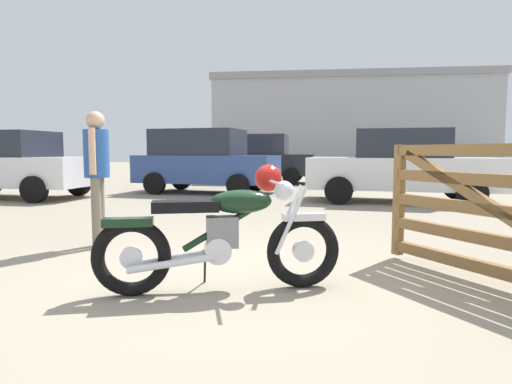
# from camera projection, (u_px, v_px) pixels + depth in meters

# --- Properties ---
(ground_plane) EXTENTS (80.00, 80.00, 0.00)m
(ground_plane) POSITION_uv_depth(u_px,v_px,m) (228.00, 279.00, 4.06)
(ground_plane) COLOR gray
(vintage_motorcycle) EXTENTS (2.02, 0.90, 1.07)m
(vintage_motorcycle) POSITION_uv_depth(u_px,v_px,m) (226.00, 233.00, 3.70)
(vintage_motorcycle) COLOR black
(vintage_motorcycle) RESTS_ON ground_plane
(bystander) EXTENTS (0.30, 0.45, 1.66)m
(bystander) POSITION_uv_depth(u_px,v_px,m) (97.00, 164.00, 5.35)
(bystander) COLOR #706656
(bystander) RESTS_ON ground_plane
(dark_sedan_left) EXTENTS (4.39, 2.33, 1.67)m
(dark_sedan_left) POSITION_uv_depth(u_px,v_px,m) (401.00, 166.00, 10.15)
(dark_sedan_left) COLOR black
(dark_sedan_left) RESTS_ON ground_plane
(red_hatchback_near) EXTENTS (4.11, 2.27, 1.78)m
(red_hatchback_near) POSITION_uv_depth(u_px,v_px,m) (204.00, 160.00, 12.34)
(red_hatchback_near) COLOR black
(red_hatchback_near) RESTS_ON ground_plane
(blue_hatchback_right) EXTENTS (4.43, 2.44, 1.67)m
(blue_hatchback_right) POSITION_uv_depth(u_px,v_px,m) (209.00, 159.00, 18.52)
(blue_hatchback_right) COLOR black
(blue_hatchback_right) RESTS_ON ground_plane
(pale_sedan_back) EXTENTS (3.97, 1.95, 1.78)m
(pale_sedan_back) POSITION_uv_depth(u_px,v_px,m) (258.00, 158.00, 16.19)
(pale_sedan_back) COLOR black
(pale_sedan_back) RESTS_ON ground_plane
(white_estate_far) EXTENTS (4.30, 2.13, 1.67)m
(white_estate_far) POSITION_uv_depth(u_px,v_px,m) (9.00, 165.00, 11.02)
(white_estate_far) COLOR black
(white_estate_far) RESTS_ON ground_plane
(industrial_building) EXTENTS (21.26, 11.44, 7.03)m
(industrial_building) POSITION_uv_depth(u_px,v_px,m) (347.00, 123.00, 37.25)
(industrial_building) COLOR #9EA0A8
(industrial_building) RESTS_ON ground_plane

